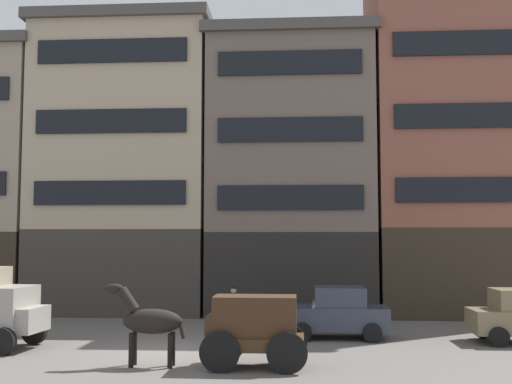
# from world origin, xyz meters

# --- Properties ---
(ground_plane) EXTENTS (120.00, 120.00, 0.00)m
(ground_plane) POSITION_xyz_m (0.00, 0.00, 0.00)
(ground_plane) COLOR #605B56
(building_center_left) EXTENTS (8.83, 6.27, 14.33)m
(building_center_left) POSITION_xyz_m (-4.39, 10.57, 7.21)
(building_center_left) COLOR #38332D
(building_center_left) RESTS_ON ground_plane
(building_center_right) EXTENTS (8.23, 6.27, 13.50)m
(building_center_right) POSITION_xyz_m (3.79, 10.57, 6.79)
(building_center_right) COLOR black
(building_center_right) RESTS_ON ground_plane
(building_far_right) EXTENTS (8.11, 6.27, 17.64)m
(building_far_right) POSITION_xyz_m (11.61, 10.57, 8.86)
(building_far_right) COLOR #33281E
(building_far_right) RESTS_ON ground_plane
(cargo_wagon) EXTENTS (2.91, 1.53, 1.98)m
(cargo_wagon) POSITION_xyz_m (2.82, -1.95, 1.15)
(cargo_wagon) COLOR #3D2819
(cargo_wagon) RESTS_ON ground_plane
(draft_horse) EXTENTS (2.34, 0.62, 2.30)m
(draft_horse) POSITION_xyz_m (-0.13, -1.95, 1.27)
(draft_horse) COLOR black
(draft_horse) RESTS_ON ground_plane
(sedan_light) EXTENTS (3.71, 1.88, 1.83)m
(sedan_light) POSITION_xyz_m (5.47, 3.06, 0.91)
(sedan_light) COLOR #333847
(sedan_light) RESTS_ON ground_plane
(pedestrian_officer) EXTENTS (0.51, 0.51, 1.79)m
(pedestrian_officer) POSITION_xyz_m (1.67, 3.82, 0.98)
(pedestrian_officer) COLOR black
(pedestrian_officer) RESTS_ON ground_plane
(fire_hydrant_curbside) EXTENTS (0.24, 0.24, 0.83)m
(fire_hydrant_curbside) POSITION_xyz_m (3.95, 6.23, 0.43)
(fire_hydrant_curbside) COLOR maroon
(fire_hydrant_curbside) RESTS_ON ground_plane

